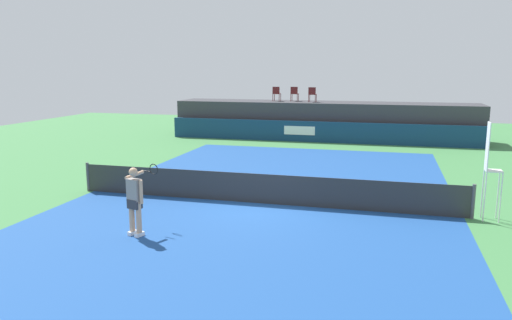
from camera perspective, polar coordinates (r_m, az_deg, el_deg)
name	(u,v)px	position (r m, az deg, el deg)	size (l,w,h in m)	color
ground_plane	(281,182)	(18.43, 2.90, -2.61)	(48.00, 48.00, 0.00)	#3D7A42
court_inner	(261,203)	(15.60, 0.56, -5.04)	(12.00, 22.00, 0.00)	#1C478C
sponsor_wall	(319,132)	(28.52, 7.37, 3.25)	(18.00, 0.22, 1.20)	navy
spectator_platform	(324,120)	(30.24, 7.87, 4.60)	(18.00, 2.80, 2.20)	#38383D
spectator_chair_far_left	(277,93)	(30.59, 2.39, 7.75)	(0.45, 0.45, 0.89)	#561919
spectator_chair_left	(294,93)	(30.62, 4.48, 7.73)	(0.44, 0.44, 0.89)	#561919
spectator_chair_center	(312,94)	(30.00, 6.55, 7.64)	(0.45, 0.45, 0.89)	#561919
umpire_chair	(490,164)	(15.04, 25.49, -0.47)	(0.45, 0.45, 2.76)	white
tennis_net	(261,189)	(15.48, 0.56, -3.35)	(12.40, 0.02, 0.95)	#2D2D2D
net_post_near	(88,177)	(18.01, -18.92, -1.86)	(0.10, 0.10, 1.00)	#4C4C51
net_post_far	(473,202)	(15.20, 23.89, -4.44)	(0.10, 0.10, 1.00)	#4C4C51
tennis_player	(135,199)	(12.81, -13.83, -4.39)	(0.56, 1.24, 1.77)	white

